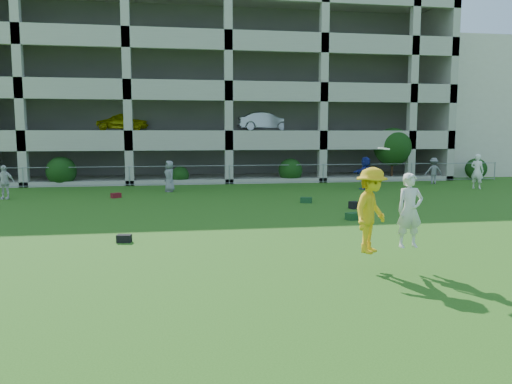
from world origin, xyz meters
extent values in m
plane|color=#235114|center=(0.00, 0.00, 0.00)|extent=(100.00, 100.00, 0.00)
cube|color=beige|center=(23.00, 28.00, 5.00)|extent=(16.00, 14.00, 10.00)
imported|color=silver|center=(-11.37, 13.77, 0.82)|extent=(0.99, 0.48, 1.63)
imported|color=gray|center=(-3.61, 15.58, 0.84)|extent=(0.79, 0.96, 1.68)
imported|color=navy|center=(7.25, 15.07, 0.91)|extent=(1.71, 1.39, 1.83)
imported|color=white|center=(13.61, 14.29, 0.99)|extent=(0.80, 0.86, 1.98)
imported|color=slate|center=(12.52, 17.13, 0.81)|extent=(1.15, 0.81, 1.63)
cube|color=black|center=(-4.81, 3.08, 0.11)|extent=(0.44, 0.33, 0.22)
cube|color=#15391A|center=(3.06, 5.60, 0.13)|extent=(0.59, 0.50, 0.26)
cube|color=black|center=(4.05, 8.17, 0.15)|extent=(0.43, 0.43, 0.30)
cube|color=black|center=(7.09, 9.56, 0.15)|extent=(0.67, 0.52, 0.30)
cube|color=#520E1A|center=(-6.18, 13.37, 0.12)|extent=(0.53, 0.49, 0.24)
cube|color=#163C24|center=(2.53, 10.20, 0.12)|extent=(0.58, 0.47, 0.25)
imported|color=gold|center=(1.08, -0.85, 1.39)|extent=(1.41, 1.41, 1.97)
imported|color=silver|center=(1.97, -0.93, 1.38)|extent=(0.63, 0.43, 1.72)
cylinder|color=white|center=(1.41, -0.69, 2.79)|extent=(0.27, 0.27, 0.07)
cube|color=#9E998C|center=(0.00, 32.75, 6.00)|extent=(30.00, 0.50, 12.00)
cube|color=#9E998C|center=(-14.75, 26.00, 6.00)|extent=(0.50, 14.00, 12.00)
cube|color=#9E998C|center=(14.75, 26.00, 6.00)|extent=(0.50, 14.00, 12.00)
cube|color=#9E998C|center=(0.00, 26.00, 11.85)|extent=(30.00, 14.00, 0.30)
cube|color=#9E998C|center=(0.00, 26.00, 0.15)|extent=(30.00, 14.00, 0.30)
cube|color=#9E998C|center=(0.00, 26.00, 3.15)|extent=(30.00, 14.00, 0.30)
cube|color=#9E998C|center=(0.00, 26.00, 6.15)|extent=(30.00, 14.00, 0.30)
cube|color=#9E998C|center=(0.00, 26.00, 9.15)|extent=(30.00, 14.00, 0.30)
cube|color=#9E998C|center=(0.00, 19.15, 2.55)|extent=(30.00, 0.30, 0.90)
cube|color=#9E998C|center=(0.00, 19.15, 5.55)|extent=(30.00, 0.30, 0.90)
cube|color=#9E998C|center=(0.00, 19.15, 8.55)|extent=(30.00, 0.30, 0.90)
cube|color=#9E998C|center=(-12.00, 19.25, 6.00)|extent=(0.50, 0.50, 12.00)
cube|color=#9E998C|center=(-6.00, 19.25, 6.00)|extent=(0.50, 0.50, 12.00)
cube|color=#9E998C|center=(0.00, 19.25, 6.00)|extent=(0.50, 0.50, 12.00)
cube|color=#9E998C|center=(6.00, 19.25, 6.00)|extent=(0.50, 0.50, 12.00)
cube|color=#9E998C|center=(12.00, 19.25, 6.00)|extent=(0.50, 0.50, 12.00)
cube|color=#605E59|center=(0.00, 28.00, 6.00)|extent=(29.00, 9.00, 11.60)
imported|color=#DBDB0B|center=(-6.90, 24.00, 3.96)|extent=(4.06, 2.12, 1.32)
imported|color=silver|center=(3.05, 24.00, 3.96)|extent=(4.17, 1.97, 1.32)
cylinder|color=gray|center=(-12.00, 19.00, 0.60)|extent=(0.06, 0.06, 1.20)
cylinder|color=gray|center=(-6.00, 19.00, 0.60)|extent=(0.06, 0.06, 1.20)
cylinder|color=gray|center=(0.00, 19.00, 0.60)|extent=(0.06, 0.06, 1.20)
cylinder|color=gray|center=(6.00, 19.00, 0.60)|extent=(0.06, 0.06, 1.20)
cylinder|color=gray|center=(12.00, 19.00, 0.60)|extent=(0.06, 0.06, 1.20)
cylinder|color=gray|center=(18.00, 19.00, 0.60)|extent=(0.06, 0.06, 1.20)
cylinder|color=gray|center=(0.00, 19.00, 1.15)|extent=(36.00, 0.04, 0.04)
cylinder|color=gray|center=(0.00, 19.00, 0.08)|extent=(36.00, 0.04, 0.04)
sphere|color=#163D11|center=(-10.00, 19.60, 0.88)|extent=(1.76, 1.76, 1.76)
sphere|color=#163D11|center=(-3.00, 19.60, 0.55)|extent=(1.10, 1.10, 1.10)
sphere|color=#163D11|center=(4.00, 19.60, 0.77)|extent=(1.54, 1.54, 1.54)
cylinder|color=#382314|center=(11.00, 19.80, 0.98)|extent=(0.16, 0.16, 1.96)
sphere|color=#163D11|center=(11.00, 19.80, 2.24)|extent=(2.52, 2.52, 2.52)
sphere|color=#163D11|center=(17.00, 19.60, 0.72)|extent=(1.43, 1.43, 1.43)
camera|label=1|loc=(-3.33, -11.50, 3.14)|focal=35.00mm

